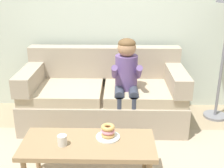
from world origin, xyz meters
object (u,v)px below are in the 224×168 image
Objects in this scene: couch at (104,96)px; person_child at (126,77)px; mug at (62,140)px; donut at (108,134)px; coffee_table at (88,147)px; toy_controller at (49,149)px.

couch is 0.48m from person_child.
couch is 1.77× the size of person_child.
couch is 1.29m from mug.
donut is (0.10, -1.13, 0.12)m from couch.
person_child reaches higher than coffee_table.
donut reaches higher than coffee_table.
person_child is (0.28, -0.20, 0.34)m from couch.
mug is 0.75m from toy_controller.
coffee_table is 1.03× the size of person_child.
toy_controller is (-0.83, -0.52, -0.65)m from person_child.
person_child is (0.35, 1.01, 0.29)m from coffee_table.
couch is 1.21m from coffee_table.
coffee_table is 12.64× the size of mug.
coffee_table is at bearing -61.12° from toy_controller.
couch is at bearing 143.75° from person_child.
couch is 8.64× the size of toy_controller.
coffee_table is 1.11m from person_child.
mug is at bearing -117.82° from person_child.
donut is 0.88m from toy_controller.
donut is at bearing 25.46° from coffee_table.
couch is 21.69× the size of mug.
couch is 0.96m from toy_controller.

